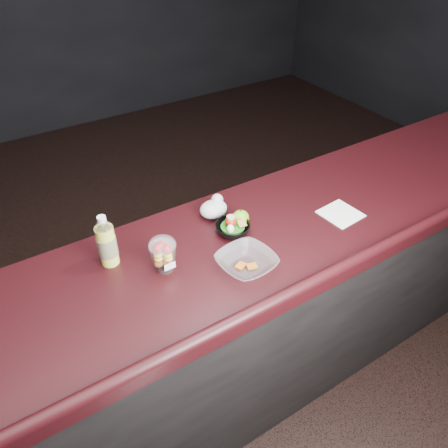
# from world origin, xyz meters

# --- Properties ---
(ground) EXTENTS (8.00, 8.00, 0.00)m
(ground) POSITION_xyz_m (0.00, 0.00, 0.00)
(ground) COLOR black
(ground) RESTS_ON ground
(room_shell) EXTENTS (8.00, 8.00, 8.00)m
(room_shell) POSITION_xyz_m (0.00, 0.00, 1.83)
(room_shell) COLOR black
(room_shell) RESTS_ON ground
(counter) EXTENTS (4.06, 0.71, 1.02)m
(counter) POSITION_xyz_m (0.00, 0.30, 0.51)
(counter) COLOR black
(counter) RESTS_ON ground
(lemonade_bottle) EXTENTS (0.07, 0.07, 0.22)m
(lemonade_bottle) POSITION_xyz_m (-0.41, 0.46, 1.11)
(lemonade_bottle) COLOR yellow
(lemonade_bottle) RESTS_ON counter
(fruit_cup) EXTENTS (0.10, 0.10, 0.15)m
(fruit_cup) POSITION_xyz_m (-0.25, 0.32, 1.10)
(fruit_cup) COLOR white
(fruit_cup) RESTS_ON counter
(green_apple) EXTENTS (0.07, 0.07, 0.08)m
(green_apple) POSITION_xyz_m (0.15, 0.39, 1.05)
(green_apple) COLOR #4F8C10
(green_apple) RESTS_ON counter
(plastic_bag) EXTENTS (0.13, 0.10, 0.09)m
(plastic_bag) POSITION_xyz_m (0.09, 0.51, 1.06)
(plastic_bag) COLOR silver
(plastic_bag) RESTS_ON counter
(snack_bowl) EXTENTS (0.18, 0.18, 0.08)m
(snack_bowl) POSITION_xyz_m (0.09, 0.36, 1.05)
(snack_bowl) COLOR black
(snack_bowl) RESTS_ON counter
(takeout_bowl) EXTENTS (0.24, 0.24, 0.05)m
(takeout_bowl) POSITION_xyz_m (0.02, 0.15, 1.05)
(takeout_bowl) COLOR silver
(takeout_bowl) RESTS_ON counter
(paper_napkin) EXTENTS (0.17, 0.17, 0.00)m
(paper_napkin) POSITION_xyz_m (0.57, 0.21, 1.02)
(paper_napkin) COLOR white
(paper_napkin) RESTS_ON counter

